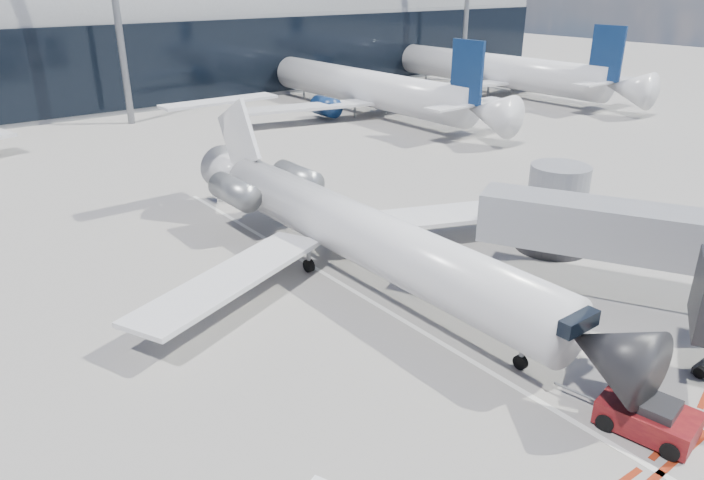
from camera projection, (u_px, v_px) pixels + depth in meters
ground at (408, 323)px, 27.69m from camera, size 260.00×260.00×0.00m
apron_centerline at (379, 306)px, 29.14m from camera, size 0.25×40.00×0.01m
apron_stop_bar at (660, 473)px, 19.31m from camera, size 14.00×0.25×0.01m
terminal_building at (26, 30)px, 71.69m from camera, size 150.00×24.15×24.00m
jet_bridge at (604, 230)px, 29.86m from camera, size 10.03×15.20×4.90m
regional_jet at (349, 228)px, 31.45m from camera, size 24.30×29.96×7.50m
pushback_tug at (648, 417)px, 20.93m from camera, size 2.49×4.90×1.25m
safety_cone_right at (639, 420)px, 21.26m from camera, size 0.34×0.34×0.47m
bg_airliner_2 at (365, 62)px, 68.03m from camera, size 34.60×36.64×11.20m
bg_airliner_3 at (497, 47)px, 80.22m from camera, size 36.00×38.12×11.65m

